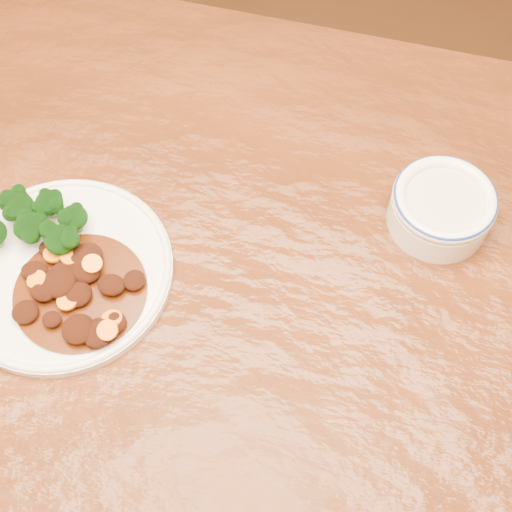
# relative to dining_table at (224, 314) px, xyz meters

# --- Properties ---
(ground) EXTENTS (4.00, 4.00, 0.00)m
(ground) POSITION_rel_dining_table_xyz_m (-0.00, 0.00, -0.67)
(ground) COLOR #472411
(ground) RESTS_ON ground
(dining_table) EXTENTS (1.51, 0.92, 0.75)m
(dining_table) POSITION_rel_dining_table_xyz_m (0.00, 0.00, 0.00)
(dining_table) COLOR #59270F
(dining_table) RESTS_ON ground
(dinner_plate) EXTENTS (0.26, 0.26, 0.02)m
(dinner_plate) POSITION_rel_dining_table_xyz_m (-0.18, -0.04, 0.09)
(dinner_plate) COLOR white
(dinner_plate) RESTS_ON dining_table
(broccoli_florets) EXTENTS (0.12, 0.09, 0.04)m
(broccoli_florets) POSITION_rel_dining_table_xyz_m (-0.23, 0.00, 0.12)
(broccoli_florets) COLOR #6F984E
(broccoli_florets) RESTS_ON dinner_plate
(mince_stew) EXTENTS (0.15, 0.15, 0.03)m
(mince_stew) POSITION_rel_dining_table_xyz_m (-0.15, -0.06, 0.10)
(mince_stew) COLOR #4D2308
(mince_stew) RESTS_ON dinner_plate
(dip_bowl) EXTENTS (0.12, 0.12, 0.06)m
(dip_bowl) POSITION_rel_dining_table_xyz_m (0.23, 0.15, 0.11)
(dip_bowl) COLOR white
(dip_bowl) RESTS_ON dining_table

